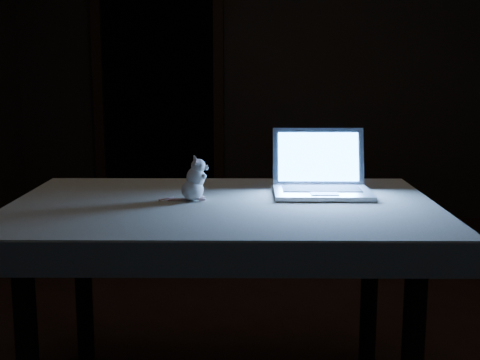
# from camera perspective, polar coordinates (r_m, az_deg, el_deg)

# --- Properties ---
(floor) EXTENTS (5.00, 5.00, 0.00)m
(floor) POSITION_cam_1_polar(r_m,az_deg,el_deg) (2.89, 4.73, -14.35)
(floor) COLOR black
(floor) RESTS_ON ground
(back_wall) EXTENTS (4.50, 0.04, 2.60)m
(back_wall) POSITION_cam_1_polar(r_m,az_deg,el_deg) (5.14, 5.01, 11.19)
(back_wall) COLOR black
(back_wall) RESTS_ON ground
(doorway) EXTENTS (1.06, 0.36, 2.13)m
(doorway) POSITION_cam_1_polar(r_m,az_deg,el_deg) (5.25, -7.26, 8.55)
(doorway) COLOR black
(doorway) RESTS_ON back_wall
(table) EXTENTS (1.42, 0.97, 0.73)m
(table) POSITION_cam_1_polar(r_m,az_deg,el_deg) (2.30, -1.49, -11.10)
(table) COLOR black
(table) RESTS_ON floor
(tablecloth) EXTENTS (1.57, 1.15, 0.10)m
(tablecloth) POSITION_cam_1_polar(r_m,az_deg,el_deg) (2.26, -1.19, -2.97)
(tablecloth) COLOR beige
(tablecloth) RESTS_ON table
(laptop) EXTENTS (0.37, 0.33, 0.24)m
(laptop) POSITION_cam_1_polar(r_m,az_deg,el_deg) (2.32, 7.38, 1.50)
(laptop) COLOR silver
(laptop) RESTS_ON tablecloth
(plush_mouse) EXTENTS (0.15, 0.15, 0.15)m
(plush_mouse) POSITION_cam_1_polar(r_m,az_deg,el_deg) (2.22, -4.25, 0.13)
(plush_mouse) COLOR white
(plush_mouse) RESTS_ON tablecloth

